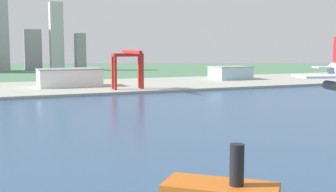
{
  "coord_description": "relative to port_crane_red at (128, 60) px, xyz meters",
  "views": [
    {
      "loc": [
        -70.1,
        59.1,
        42.31
      ],
      "look_at": [
        7.05,
        242.46,
        19.37
      ],
      "focal_mm": 48.07,
      "sensor_mm": 36.0,
      "label": 1
    }
  ],
  "objects": [
    {
      "name": "warehouse_annex",
      "position": [
        143.51,
        66.16,
        -18.13
      ],
      "size": [
        41.87,
        33.72,
        14.84
      ],
      "color": "#99BCD1",
      "rests_on": "industrial_pier"
    },
    {
      "name": "warehouse_main",
      "position": [
        -43.32,
        46.94,
        -17.01
      ],
      "size": [
        59.09,
        29.63,
        17.08
      ],
      "color": "white",
      "rests_on": "industrial_pier"
    },
    {
      "name": "industrial_pier",
      "position": [
        -51.86,
        50.35,
        -26.83
      ],
      "size": [
        840.0,
        140.0,
        2.5
      ],
      "primitive_type": "cube",
      "color": "#9EA194",
      "rests_on": "ground"
    },
    {
      "name": "ground_plane",
      "position": [
        -51.86,
        -139.65,
        -28.08
      ],
      "size": [
        2400.0,
        2400.0,
        0.0
      ],
      "primitive_type": "plane",
      "color": "#487251"
    },
    {
      "name": "port_crane_red",
      "position": [
        0.0,
        0.0,
        0.0
      ],
      "size": [
        27.28,
        47.86,
        34.56
      ],
      "color": "red",
      "rests_on": "industrial_pier"
    },
    {
      "name": "water_bay",
      "position": [
        -51.86,
        -199.65,
        -28.0
      ],
      "size": [
        840.0,
        360.0,
        0.15
      ],
      "primitive_type": "cube",
      "color": "#2D4C70",
      "rests_on": "ground"
    }
  ]
}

